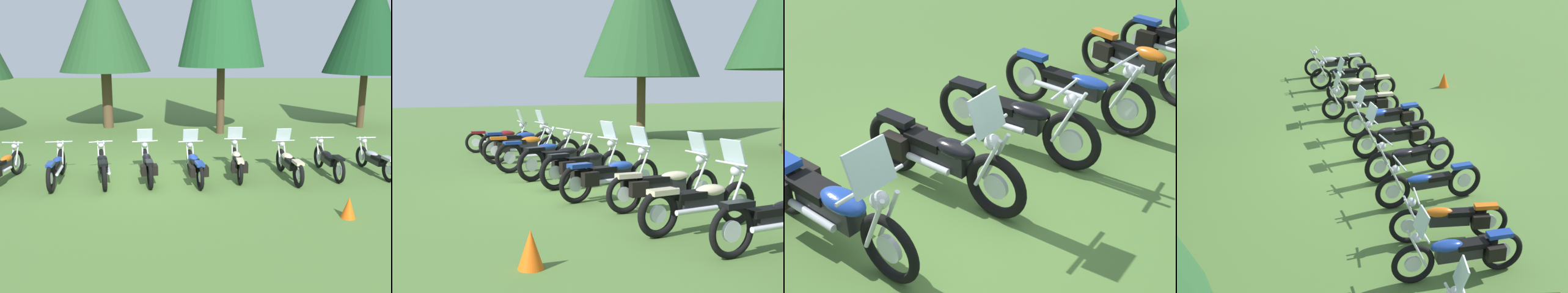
# 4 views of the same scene
# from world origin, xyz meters

# --- Properties ---
(ground_plane) EXTENTS (80.00, 80.00, 0.00)m
(ground_plane) POSITION_xyz_m (0.00, 0.00, 0.00)
(ground_plane) COLOR #4C7033
(motorcycle_1) EXTENTS (0.74, 2.39, 1.39)m
(motorcycle_1) POSITION_xyz_m (-5.13, -0.14, 0.49)
(motorcycle_1) COLOR black
(motorcycle_1) RESTS_ON ground_plane
(motorcycle_2) EXTENTS (0.62, 2.28, 1.02)m
(motorcycle_2) POSITION_xyz_m (-4.04, -0.32, 0.45)
(motorcycle_2) COLOR black
(motorcycle_2) RESTS_ON ground_plane
(motorcycle_3) EXTENTS (0.75, 2.39, 1.04)m
(motorcycle_3) POSITION_xyz_m (-2.56, -0.28, 0.45)
(motorcycle_3) COLOR black
(motorcycle_3) RESTS_ON ground_plane
(motorcycle_4) EXTENTS (0.84, 2.27, 1.03)m
(motorcycle_4) POSITION_xyz_m (-1.29, -0.19, 0.46)
(motorcycle_4) COLOR black
(motorcycle_4) RESTS_ON ground_plane
(motorcycle_5) EXTENTS (0.84, 2.20, 1.38)m
(motorcycle_5) POSITION_xyz_m (-0.05, -0.12, 0.47)
(motorcycle_5) COLOR black
(motorcycle_5) RESTS_ON ground_plane
(motorcycle_6) EXTENTS (0.87, 2.29, 1.37)m
(motorcycle_6) POSITION_xyz_m (1.29, -0.13, 0.47)
(motorcycle_6) COLOR black
(motorcycle_6) RESTS_ON ground_plane
(motorcycle_7) EXTENTS (0.66, 2.25, 1.35)m
(motorcycle_7) POSITION_xyz_m (2.52, 0.31, 0.45)
(motorcycle_7) COLOR black
(motorcycle_7) RESTS_ON ground_plane
(motorcycle_8) EXTENTS (0.69, 2.21, 1.36)m
(motorcycle_8) POSITION_xyz_m (3.98, 0.11, 0.46)
(motorcycle_8) COLOR black
(motorcycle_8) RESTS_ON ground_plane
(motorcycle_9) EXTENTS (0.75, 2.24, 1.01)m
(motorcycle_9) POSITION_xyz_m (5.22, 0.47, 0.44)
(motorcycle_9) COLOR black
(motorcycle_9) RESTS_ON ground_plane
(motorcycle_10) EXTENTS (0.63, 2.19, 0.98)m
(motorcycle_10) POSITION_xyz_m (6.64, 0.58, 0.43)
(motorcycle_10) COLOR black
(motorcycle_10) RESTS_ON ground_plane
(traffic_cone) EXTENTS (0.32, 0.32, 0.48)m
(traffic_cone) POSITION_xyz_m (4.68, -2.76, 0.24)
(traffic_cone) COLOR #EA590F
(traffic_cone) RESTS_ON ground_plane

